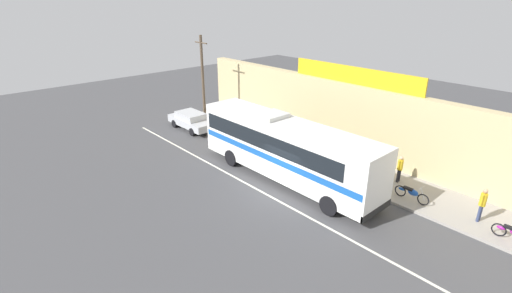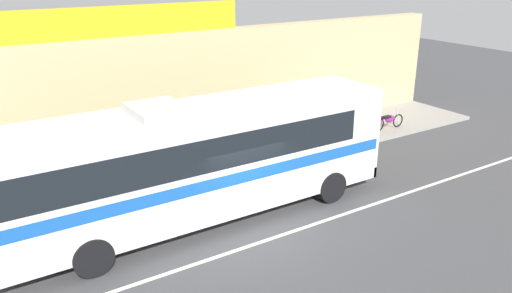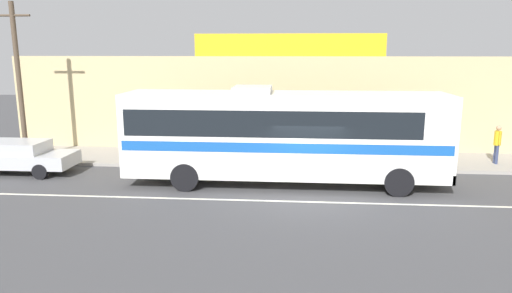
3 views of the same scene
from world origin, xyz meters
name	(u,v)px [view 1 (image 1 of 3)]	position (x,y,z in m)	size (l,w,h in m)	color
ground_plane	(280,191)	(0.00, 0.00, 0.00)	(70.00, 70.00, 0.00)	#444447
sidewalk_slab	(337,164)	(0.00, 5.20, 0.07)	(30.00, 3.60, 0.14)	gray
storefront_facade	(360,122)	(0.00, 7.35, 2.40)	(30.00, 0.70, 4.80)	tan
storefront_billboard	(354,75)	(-0.81, 7.35, 5.35)	(9.43, 0.12, 1.10)	gold
road_center_stripe	(270,196)	(0.00, -0.80, 0.00)	(30.00, 0.14, 0.01)	silver
intercity_bus	(285,146)	(-0.96, 1.28, 2.07)	(12.09, 2.59, 3.78)	white
parked_car	(192,120)	(-12.02, 2.03, 0.74)	(4.54, 1.88, 1.37)	#B7BABF
utility_pole	(203,78)	(-12.81, 3.86, 3.79)	(1.60, 0.22, 7.04)	brown
motorcycle_purple	(411,193)	(5.39, 4.23, 0.57)	(1.86, 0.56, 0.94)	black
pedestrian_far_left	(275,132)	(-4.99, 4.50, 1.05)	(0.30, 0.48, 1.58)	navy
pedestrian_far_right	(400,167)	(3.91, 5.68, 1.06)	(0.30, 0.48, 1.60)	black
pedestrian_by_curb	(483,202)	(8.48, 4.82, 1.15)	(0.30, 0.48, 1.72)	navy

